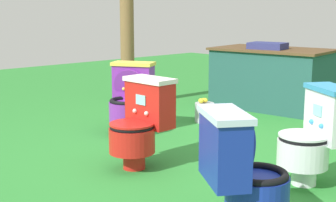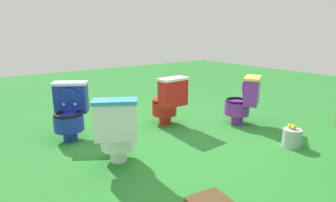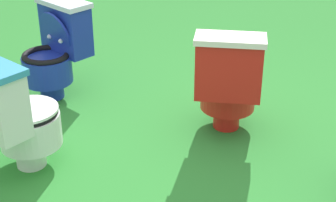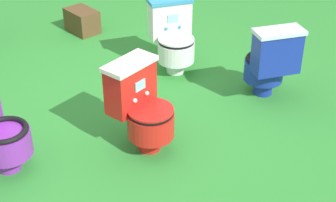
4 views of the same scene
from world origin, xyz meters
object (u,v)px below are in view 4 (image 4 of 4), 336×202
at_px(toilet_white, 173,36).
at_px(toilet_red, 142,106).
at_px(toilet_blue, 270,61).
at_px(small_crate, 82,21).

distance_m(toilet_white, toilet_red, 1.36).
relative_size(toilet_white, toilet_red, 1.00).
distance_m(toilet_blue, small_crate, 2.48).
xyz_separation_m(toilet_red, small_crate, (1.19, 2.12, -0.23)).
xyz_separation_m(toilet_white, toilet_blue, (0.15, -1.03, 0.00)).
bearing_deg(toilet_red, toilet_white, -152.35).
bearing_deg(toilet_blue, toilet_white, 130.78).
xyz_separation_m(toilet_white, small_crate, (0.01, 1.44, -0.23)).
height_order(toilet_white, toilet_red, same).
bearing_deg(toilet_white, toilet_blue, 128.56).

